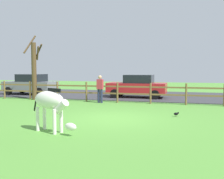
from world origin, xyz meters
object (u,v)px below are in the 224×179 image
Objects in this scene: zebra at (51,103)px; visitor_near_fence at (100,88)px; crow_on_grass at (176,114)px; parked_car_red at (137,86)px; parked_car_grey at (31,84)px; bare_tree at (34,69)px.

visitor_near_fence is at bearing 96.06° from zebra.
parked_car_red reaches higher than crow_on_grass.
parked_car_grey is (-11.18, 6.53, 0.72)m from crow_on_grass.
parked_car_grey reaches higher than crow_on_grass.
zebra is 12.78m from parked_car_grey.
parked_car_red is 2.45× the size of visitor_near_fence.
crow_on_grass is 12.97m from parked_car_grey.
visitor_near_fence reaches higher than parked_car_red.
parked_car_grey is at bearing 125.54° from zebra.
visitor_near_fence is at bearing -24.77° from parked_car_grey.
bare_tree is 6.99m from parked_car_red.
bare_tree is at bearing -52.81° from parked_car_grey.
bare_tree is 19.73× the size of crow_on_grass.
bare_tree is 4.83m from visitor_near_fence.
parked_car_red is (-2.86, 6.62, 0.72)m from crow_on_grass.
crow_on_grass is (9.21, -3.93, -1.89)m from bare_tree.
parked_car_red is at bearing 22.90° from bare_tree.
parked_car_red is (6.35, 2.68, -1.17)m from bare_tree.
parked_car_red reaches higher than zebra.
parked_car_grey is at bearing -179.42° from parked_car_red.
crow_on_grass is at bearing 45.92° from zebra.
visitor_near_fence is at bearing 142.60° from crow_on_grass.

